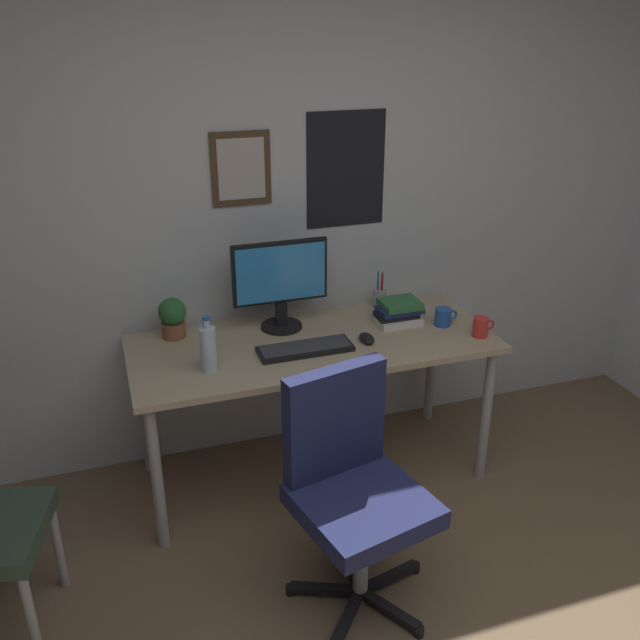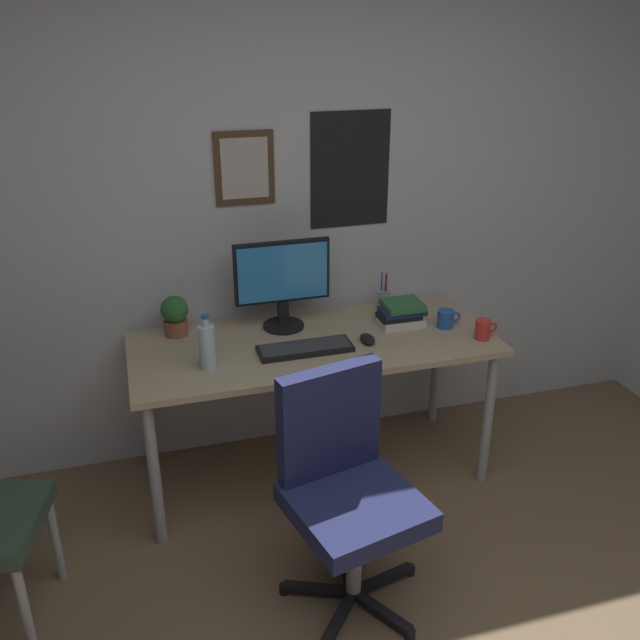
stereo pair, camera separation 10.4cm
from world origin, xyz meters
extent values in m
cube|color=silver|center=(0.00, 2.15, 1.30)|extent=(4.40, 0.08, 2.60)
cube|color=#4C3823|center=(-0.22, 2.11, 1.49)|extent=(0.28, 0.02, 0.34)
cube|color=beige|center=(-0.22, 2.09, 1.49)|extent=(0.22, 0.00, 0.28)
cube|color=black|center=(0.30, 2.11, 1.45)|extent=(0.40, 0.01, 0.56)
cube|color=tan|center=(0.00, 1.72, 0.73)|extent=(1.69, 0.70, 0.03)
cylinder|color=#9EA0A5|center=(-0.79, 1.43, 0.36)|extent=(0.05, 0.05, 0.72)
cylinder|color=#9EA0A5|center=(0.79, 1.43, 0.36)|extent=(0.05, 0.05, 0.72)
cylinder|color=#9EA0A5|center=(-0.79, 2.01, 0.36)|extent=(0.05, 0.05, 0.72)
cylinder|color=#9EA0A5|center=(0.79, 2.01, 0.36)|extent=(0.05, 0.05, 0.72)
cube|color=#1E234C|center=(-0.08, 0.87, 0.46)|extent=(0.55, 0.55, 0.08)
cube|color=#1E234C|center=(-0.12, 1.07, 0.72)|extent=(0.43, 0.16, 0.45)
cylinder|color=#9EA0A5|center=(-0.08, 0.87, 0.21)|extent=(0.07, 0.07, 0.42)
cube|color=black|center=(0.06, 0.90, 0.04)|extent=(0.28, 0.10, 0.03)
cylinder|color=black|center=(0.19, 0.94, 0.02)|extent=(0.05, 0.05, 0.04)
cube|color=black|center=(-0.07, 1.01, 0.04)|extent=(0.06, 0.28, 0.03)
cylinder|color=black|center=(-0.05, 1.15, 0.02)|extent=(0.05, 0.05, 0.04)
cube|color=black|center=(-0.21, 0.93, 0.04)|extent=(0.27, 0.15, 0.03)
cylinder|color=black|center=(-0.34, 0.98, 0.02)|extent=(0.05, 0.05, 0.04)
cube|color=black|center=(-0.17, 0.77, 0.04)|extent=(0.21, 0.24, 0.03)
cube|color=black|center=(-0.01, 0.75, 0.04)|extent=(0.18, 0.26, 0.03)
cylinder|color=black|center=(0.07, 0.63, 0.02)|extent=(0.05, 0.05, 0.04)
cylinder|color=#9EA0A5|center=(-1.29, 0.97, 0.20)|extent=(0.04, 0.04, 0.41)
cylinder|color=#9EA0A5|center=(-1.20, 1.32, 0.20)|extent=(0.04, 0.04, 0.41)
cylinder|color=black|center=(-0.10, 1.91, 0.75)|extent=(0.20, 0.20, 0.01)
cube|color=black|center=(-0.10, 1.91, 0.82)|extent=(0.05, 0.04, 0.12)
cube|color=black|center=(-0.10, 1.92, 1.03)|extent=(0.46, 0.02, 0.30)
cube|color=#338CD8|center=(-0.10, 1.90, 1.03)|extent=(0.43, 0.00, 0.27)
cube|color=black|center=(-0.07, 1.63, 0.76)|extent=(0.43, 0.15, 0.02)
cube|color=#38383A|center=(-0.07, 1.63, 0.77)|extent=(0.41, 0.13, 0.00)
ellipsoid|color=black|center=(0.23, 1.63, 0.76)|extent=(0.06, 0.11, 0.04)
cylinder|color=silver|center=(-0.51, 1.58, 0.85)|extent=(0.07, 0.07, 0.20)
cylinder|color=silver|center=(-0.51, 1.58, 0.97)|extent=(0.03, 0.03, 0.04)
cylinder|color=#2659B2|center=(-0.51, 1.58, 0.99)|extent=(0.03, 0.03, 0.01)
cylinder|color=red|center=(0.77, 1.52, 0.79)|extent=(0.07, 0.07, 0.10)
torus|color=red|center=(0.81, 1.52, 0.80)|extent=(0.05, 0.01, 0.05)
cylinder|color=#2659B2|center=(0.66, 1.69, 0.79)|extent=(0.08, 0.08, 0.09)
torus|color=#2659B2|center=(0.71, 1.69, 0.79)|extent=(0.05, 0.01, 0.05)
cylinder|color=brown|center=(-0.61, 1.97, 0.78)|extent=(0.11, 0.11, 0.07)
sphere|color=#2D6B33|center=(-0.61, 1.97, 0.88)|extent=(0.13, 0.13, 0.13)
ellipsoid|color=#287A38|center=(-0.64, 2.00, 0.87)|extent=(0.07, 0.08, 0.02)
ellipsoid|color=#287A38|center=(-0.58, 2.00, 0.88)|extent=(0.07, 0.08, 0.02)
ellipsoid|color=#287A38|center=(-0.63, 1.94, 0.90)|extent=(0.08, 0.07, 0.02)
cylinder|color=#9EA0A5|center=(0.45, 2.00, 0.79)|extent=(0.07, 0.07, 0.09)
cylinder|color=#263FBF|center=(0.44, 2.00, 0.87)|extent=(0.01, 0.01, 0.13)
cylinder|color=red|center=(0.46, 1.99, 0.87)|extent=(0.01, 0.01, 0.13)
cylinder|color=black|center=(0.46, 1.99, 0.87)|extent=(0.01, 0.01, 0.13)
cylinder|color=#9EA0A5|center=(0.46, 2.00, 0.88)|extent=(0.01, 0.03, 0.14)
cylinder|color=#9EA0A5|center=(0.45, 2.00, 0.88)|extent=(0.01, 0.02, 0.14)
cube|color=silver|center=(0.46, 1.77, 0.76)|extent=(0.21, 0.13, 0.03)
cube|color=black|center=(0.45, 1.78, 0.79)|extent=(0.20, 0.12, 0.03)
cube|color=navy|center=(0.47, 1.78, 0.82)|extent=(0.21, 0.13, 0.02)
cube|color=#33723F|center=(0.47, 1.78, 0.85)|extent=(0.19, 0.16, 0.03)
camera|label=1|loc=(-0.89, -1.04, 2.15)|focal=38.82mm
camera|label=2|loc=(-0.79, -1.08, 2.15)|focal=38.82mm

